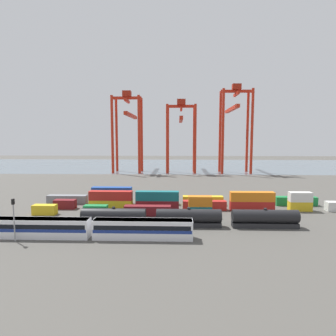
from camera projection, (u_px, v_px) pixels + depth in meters
ground_plane at (181, 188)px, 115.34m from camera, size 420.00×420.00×0.00m
harbour_water at (179, 165)px, 212.40m from camera, size 400.00×110.00×0.01m
passenger_train at (92, 228)px, 57.42m from camera, size 40.61×3.14×3.90m
freight_tank_row at (189, 218)px, 64.91m from camera, size 49.01×2.93×4.39m
signal_mast at (14, 214)px, 55.17m from camera, size 0.36×0.60×8.44m
shipping_container_0 at (45, 210)px, 75.23m from camera, size 6.04×2.44×2.60m
shipping_container_1 at (96, 210)px, 74.77m from camera, size 6.04×2.44×2.60m
shipping_container_2 at (148, 211)px, 74.31m from camera, size 12.10×2.44×2.60m
shipping_container_3 at (200, 211)px, 73.84m from camera, size 6.04×2.44×2.60m
shipping_container_4 at (200, 201)px, 73.57m from camera, size 6.04×2.44×2.60m
shipping_container_5 at (65, 204)px, 81.45m from camera, size 6.04×2.44×2.60m
shipping_container_6 at (111, 205)px, 81.00m from camera, size 12.10×2.44×2.60m
shipping_container_7 at (111, 196)px, 80.73m from camera, size 12.10×2.44×2.60m
shipping_container_8 at (157, 205)px, 80.56m from camera, size 12.10×2.44×2.60m
shipping_container_9 at (157, 196)px, 80.28m from camera, size 12.10×2.44×2.60m
shipping_container_10 at (204, 205)px, 80.11m from camera, size 12.10×2.44×2.60m
shipping_container_11 at (252, 206)px, 79.66m from camera, size 12.10×2.44×2.60m
shipping_container_12 at (252, 196)px, 79.39m from camera, size 12.10×2.44×2.60m
shipping_container_13 at (300, 206)px, 79.21m from camera, size 6.04×2.44×2.60m
shipping_container_14 at (300, 197)px, 78.94m from camera, size 6.04×2.44×2.60m
shipping_container_16 at (67, 199)px, 87.84m from camera, size 12.10×2.44×2.60m
shipping_container_17 at (112, 200)px, 87.36m from camera, size 12.10×2.44×2.60m
shipping_container_18 at (112, 191)px, 87.09m from camera, size 12.10×2.44×2.60m
shipping_container_19 at (157, 200)px, 86.89m from camera, size 12.10×2.44×2.60m
shipping_container_20 at (203, 200)px, 86.42m from camera, size 12.10×2.44×2.60m
shipping_container_21 at (249, 201)px, 85.95m from camera, size 6.04×2.44×2.60m
shipping_container_22 at (296, 201)px, 85.48m from camera, size 12.10×2.44×2.60m
gantry_crane_west at (128, 123)px, 169.56m from camera, size 16.81×40.39×47.11m
gantry_crane_central at (181, 128)px, 168.82m from camera, size 17.34×38.64×42.27m
gantry_crane_east at (235, 119)px, 166.92m from camera, size 17.73×39.01×50.59m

